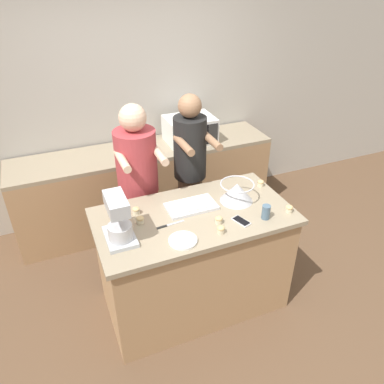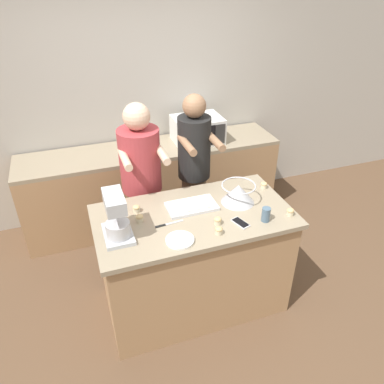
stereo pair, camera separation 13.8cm
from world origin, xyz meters
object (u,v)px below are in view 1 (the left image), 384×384
object	(u,v)px
small_plate	(183,240)
cupcake_6	(261,183)
person_left	(139,190)
cupcake_2	(136,210)
mixing_bowl	(237,192)
baking_tray	(191,206)
person_right	(190,177)
cupcake_0	(140,220)
cupcake_4	(114,217)
knife	(169,225)
cupcake_5	(219,220)
cupcake_3	(289,209)
cupcake_1	(221,229)
stand_mixer	(118,221)
cell_phone	(241,221)
drinking_glass	(266,212)
microwave_oven	(190,130)

from	to	relation	value
small_plate	cupcake_6	distance (m)	1.00
person_left	cupcake_2	bearing A→B (deg)	-107.39
mixing_bowl	cupcake_2	world-z (taller)	mixing_bowl
baking_tray	person_right	bearing A→B (deg)	68.37
cupcake_0	cupcake_4	distance (m)	0.20
person_right	baking_tray	world-z (taller)	person_right
person_left	knife	bearing A→B (deg)	-87.08
cupcake_5	cupcake_2	bearing A→B (deg)	146.37
cupcake_0	cupcake_3	xyz separation A→B (m)	(1.11, -0.30, 0.00)
cupcake_4	cupcake_1	bearing A→B (deg)	-33.39
stand_mixer	cupcake_2	distance (m)	0.34
person_right	small_plate	world-z (taller)	person_right
cupcake_0	cupcake_4	bearing A→B (deg)	148.43
stand_mixer	cupcake_2	bearing A→B (deg)	53.96
cell_phone	cupcake_1	distance (m)	0.21
cupcake_3	drinking_glass	bearing A→B (deg)	-179.51
microwave_oven	knife	size ratio (longest dim) A/B	2.36
baking_tray	cupcake_0	size ratio (longest dim) A/B	6.69
cupcake_3	cupcake_6	distance (m)	0.42
cupcake_0	cupcake_4	world-z (taller)	same
microwave_oven	cupcake_6	world-z (taller)	microwave_oven
baking_tray	cell_phone	world-z (taller)	baking_tray
mixing_bowl	cupcake_6	world-z (taller)	mixing_bowl
baking_tray	cupcake_2	bearing A→B (deg)	168.41
cupcake_0	cupcake_1	world-z (taller)	same
person_left	mixing_bowl	world-z (taller)	person_left
stand_mixer	knife	bearing A→B (deg)	2.51
person_left	baking_tray	world-z (taller)	person_left
person_right	mixing_bowl	world-z (taller)	person_right
cupcake_2	cupcake_4	world-z (taller)	same
stand_mixer	drinking_glass	distance (m)	1.10
cell_phone	cupcake_0	size ratio (longest dim) A/B	2.69
mixing_bowl	knife	xyz separation A→B (m)	(-0.62, -0.11, -0.08)
mixing_bowl	cupcake_1	size ratio (longest dim) A/B	4.68
cupcake_0	baking_tray	bearing A→B (deg)	5.69
cupcake_0	cupcake_6	bearing A→B (deg)	6.15
cupcake_0	cupcake_4	size ratio (longest dim) A/B	1.00
stand_mixer	microwave_oven	world-z (taller)	stand_mixer
microwave_oven	cupcake_5	distance (m)	1.60
person_left	stand_mixer	xyz separation A→B (m)	(-0.33, -0.72, 0.24)
baking_tray	small_plate	world-z (taller)	baking_tray
baking_tray	cupcake_6	distance (m)	0.69
cell_phone	drinking_glass	distance (m)	0.20
cell_phone	mixing_bowl	bearing A→B (deg)	68.97
person_left	cupcake_2	xyz separation A→B (m)	(-0.14, -0.46, 0.11)
cupcake_6	cupcake_4	bearing A→B (deg)	-179.36
cupcake_2	cupcake_5	size ratio (longest dim) A/B	1.00
person_right	drinking_glass	world-z (taller)	person_right
mixing_bowl	small_plate	bearing A→B (deg)	-151.51
baking_tray	microwave_oven	distance (m)	1.38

